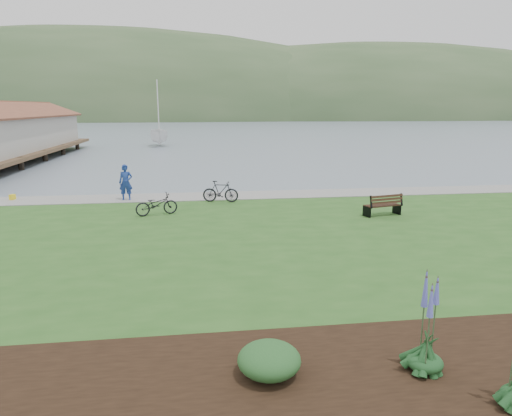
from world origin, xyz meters
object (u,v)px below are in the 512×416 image
(park_bench, at_px, (384,205))
(person, at_px, (126,179))
(bicycle_a, at_px, (157,204))
(sailboat, at_px, (160,146))

(park_bench, xyz_separation_m, person, (-11.11, 4.77, 0.55))
(park_bench, bearing_deg, bicycle_a, 158.81)
(park_bench, distance_m, bicycle_a, 9.51)
(person, relative_size, sailboat, 0.08)
(park_bench, relative_size, sailboat, 0.06)
(person, relative_size, bicycle_a, 1.17)
(park_bench, bearing_deg, person, 143.99)
(bicycle_a, xyz_separation_m, sailboat, (-2.74, 40.39, -0.86))
(bicycle_a, bearing_deg, sailboat, -13.22)
(park_bench, height_order, sailboat, sailboat)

